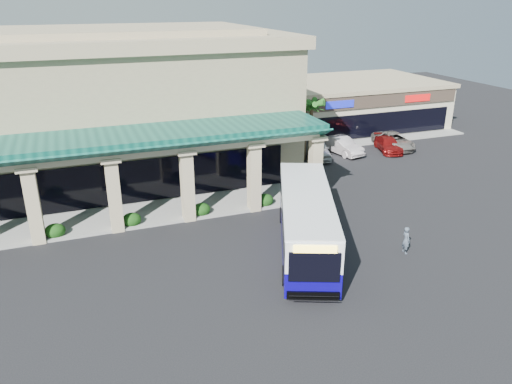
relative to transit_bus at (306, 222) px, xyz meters
name	(u,v)px	position (x,y,z in m)	size (l,w,h in m)	color
ground	(261,247)	(-2.31, 1.00, -1.66)	(110.00, 110.00, 0.00)	black
main_building	(88,106)	(-10.31, 17.00, 4.01)	(30.80, 14.80, 11.35)	tan
arcade	(102,180)	(-10.31, 7.80, 1.19)	(30.00, 6.20, 5.70)	#0B463C
strip_mall	(335,104)	(15.69, 25.00, 0.79)	(22.50, 12.50, 4.90)	beige
palm_0	(311,133)	(6.19, 12.00, 1.64)	(2.40, 2.40, 6.60)	#1B5316
palm_1	(305,128)	(7.19, 15.00, 1.24)	(2.40, 2.40, 5.80)	#1B5316
broadleaf_tree	(263,122)	(5.19, 20.00, 0.74)	(2.60, 2.60, 4.81)	#12390D
transit_bus	(306,222)	(0.00, 0.00, 0.00)	(2.77, 11.91, 3.33)	#0C0388
pedestrian	(406,240)	(5.03, -2.48, -0.86)	(0.58, 0.38, 1.60)	#465261
car_silver	(317,148)	(8.55, 15.26, -0.84)	(1.95, 4.84, 1.65)	#B3B3B3
car_white	(342,145)	(11.20, 15.49, -0.89)	(1.63, 4.67, 1.54)	silver
car_red	(388,144)	(15.65, 14.65, -1.03)	(1.79, 4.40, 1.28)	maroon
car_gray	(394,141)	(16.72, 15.33, -0.94)	(2.38, 5.17, 1.44)	gray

